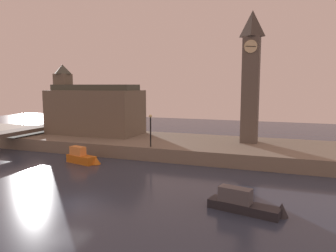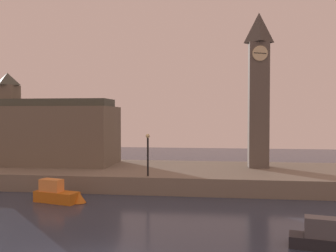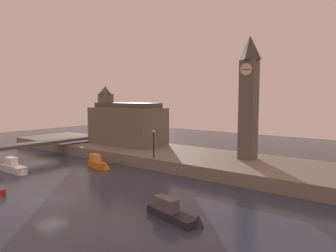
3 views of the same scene
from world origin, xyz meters
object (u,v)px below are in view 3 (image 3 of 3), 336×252
Objects in this scene: clock_tower at (249,96)px; boat_patrol_orange at (98,163)px; parliament_hall at (126,124)px; streetlamp at (154,140)px; boat_barge_dark at (176,214)px; boat_ferry_white at (15,168)px.

boat_patrol_orange is (-16.22, -10.84, -8.86)m from clock_tower.
streetlamp is at bearing -29.30° from parliament_hall.
streetlamp is (-10.04, -6.76, -5.71)m from clock_tower.
boat_barge_dark is (12.23, -11.92, -3.26)m from streetlamp.
boat_ferry_white reaches higher than boat_barge_dark.
streetlamp is (11.73, -6.58, -1.15)m from parliament_hall.
parliament_hall is 2.50× the size of boat_ferry_white.
clock_tower is 22.24m from parliament_hall.
boat_ferry_white is 0.93× the size of boat_barge_dark.
parliament_hall is at bearing 150.70° from streetlamp.
clock_tower is 1.20× the size of parliament_hall.
boat_ferry_white is 1.19× the size of boat_patrol_orange.
clock_tower is 13.38m from streetlamp.
streetlamp reaches higher than boat_ferry_white.
parliament_hall is at bearing -179.54° from clock_tower.
parliament_hall is at bearing 142.32° from boat_barge_dark.
clock_tower is at bearing 0.46° from parliament_hall.
streetlamp reaches higher than boat_patrol_orange.
parliament_hall reaches higher than boat_barge_dark.
parliament_hall reaches higher than boat_patrol_orange.
streetlamp is at bearing 43.79° from boat_ferry_white.
clock_tower is at bearing 96.69° from boat_barge_dark.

